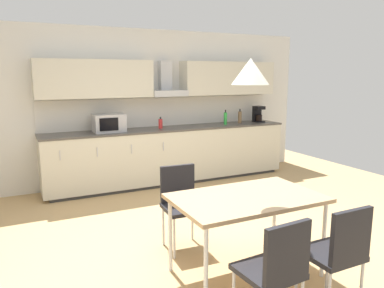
% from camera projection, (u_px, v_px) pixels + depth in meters
% --- Properties ---
extents(ground_plane, '(8.84, 8.25, 0.02)m').
position_uv_depth(ground_plane, '(192.00, 248.00, 4.01)').
color(ground_plane, tan).
extents(wall_back, '(7.07, 0.10, 2.57)m').
position_uv_depth(wall_back, '(119.00, 107.00, 6.24)').
color(wall_back, silver).
rests_on(wall_back, ground_plane).
extents(kitchen_counter, '(4.22, 0.64, 0.94)m').
position_uv_depth(kitchen_counter, '(171.00, 155.00, 6.42)').
color(kitchen_counter, '#333333').
rests_on(kitchen_counter, ground_plane).
extents(backsplash_tile, '(4.20, 0.02, 0.49)m').
position_uv_depth(backsplash_tile, '(164.00, 112.00, 6.55)').
color(backsplash_tile, silver).
rests_on(backsplash_tile, kitchen_counter).
extents(upper_wall_cabinets, '(4.20, 0.40, 0.59)m').
position_uv_depth(upper_wall_cabinets, '(167.00, 79.00, 6.31)').
color(upper_wall_cabinets, beige).
extents(microwave, '(0.48, 0.35, 0.28)m').
position_uv_depth(microwave, '(109.00, 123.00, 5.85)').
color(microwave, '#ADADB2').
rests_on(microwave, kitchen_counter).
extents(coffee_maker, '(0.18, 0.19, 0.30)m').
position_uv_depth(coffee_maker, '(258.00, 114.00, 7.11)').
color(coffee_maker, black).
rests_on(coffee_maker, kitchen_counter).
extents(bottle_green, '(0.06, 0.06, 0.27)m').
position_uv_depth(bottle_green, '(225.00, 118.00, 6.73)').
color(bottle_green, green).
rests_on(bottle_green, kitchen_counter).
extents(bottle_red, '(0.07, 0.07, 0.19)m').
position_uv_depth(bottle_red, '(161.00, 124.00, 6.24)').
color(bottle_red, red).
rests_on(bottle_red, kitchen_counter).
extents(bottle_brown, '(0.07, 0.07, 0.26)m').
position_uv_depth(bottle_brown, '(240.00, 117.00, 6.96)').
color(bottle_brown, brown).
rests_on(bottle_brown, kitchen_counter).
extents(dining_table, '(1.32, 0.82, 0.75)m').
position_uv_depth(dining_table, '(247.00, 202.00, 3.36)').
color(dining_table, tan).
rests_on(dining_table, ground_plane).
extents(chair_near_right, '(0.40, 0.40, 0.87)m').
position_uv_depth(chair_near_right, '(339.00, 248.00, 2.82)').
color(chair_near_right, black).
rests_on(chair_near_right, ground_plane).
extents(chair_near_left, '(0.43, 0.43, 0.87)m').
position_uv_depth(chair_near_left, '(276.00, 266.00, 2.56)').
color(chair_near_left, black).
rests_on(chair_near_left, ground_plane).
extents(chair_far_left, '(0.42, 0.42, 0.87)m').
position_uv_depth(chair_far_left, '(181.00, 198.00, 3.96)').
color(chair_far_left, black).
rests_on(chair_far_left, ground_plane).
extents(pendant_lamp, '(0.32, 0.32, 0.22)m').
position_uv_depth(pendant_lamp, '(250.00, 71.00, 3.15)').
color(pendant_lamp, silver).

